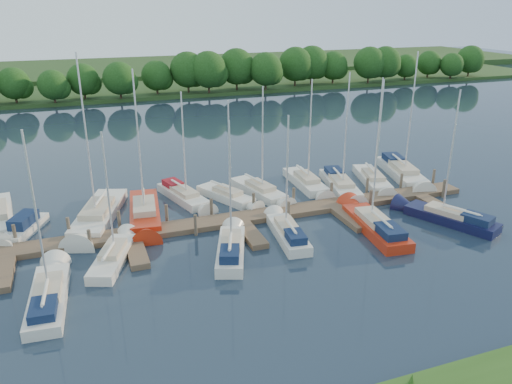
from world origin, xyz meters
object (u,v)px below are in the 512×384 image
object	(u,v)px
motorboat	(24,229)
sailboat_s_2	(231,250)
sailboat_n_5	(228,197)
dock	(241,222)

from	to	relation	value
motorboat	sailboat_s_2	distance (m)	15.41
sailboat_n_5	sailboat_s_2	bearing A→B (deg)	49.03
dock	sailboat_s_2	distance (m)	4.73
dock	sailboat_n_5	distance (m)	5.11
dock	motorboat	world-z (taller)	motorboat
sailboat_n_5	dock	bearing A→B (deg)	58.75
motorboat	sailboat_n_5	xyz separation A→B (m)	(15.72, 1.15, -0.08)
dock	sailboat_n_5	bearing A→B (deg)	83.83
dock	sailboat_s_2	bearing A→B (deg)	-116.39
sailboat_n_5	sailboat_s_2	distance (m)	9.68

